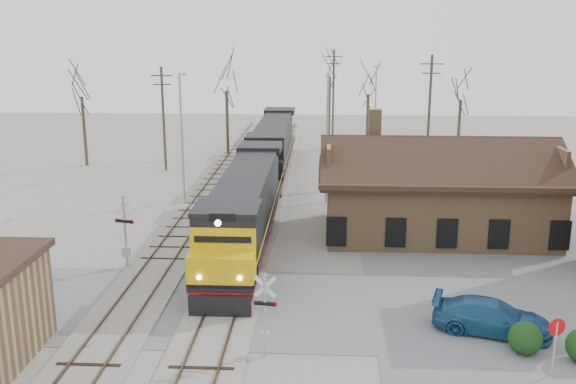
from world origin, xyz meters
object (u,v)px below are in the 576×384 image
at_px(locomotive_trailing, 273,145).
at_px(parked_car, 492,317).
at_px(locomotive_lead, 245,209).
at_px(depot, 436,198).

relative_size(locomotive_trailing, parked_car, 4.12).
bearing_deg(locomotive_lead, locomotive_trailing, 90.00).
relative_size(locomotive_lead, parked_car, 4.12).
bearing_deg(locomotive_lead, depot, 16.10).
xyz_separation_m(locomotive_trailing, parked_car, (12.14, -31.90, -1.71)).
distance_m(locomotive_trailing, parked_car, 34.17).
distance_m(locomotive_lead, parked_car, 16.21).
xyz_separation_m(locomotive_lead, parked_car, (12.14, -10.60, -1.71)).
bearing_deg(locomotive_trailing, parked_car, -69.16).
bearing_deg(locomotive_lead, parked_car, -41.11).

